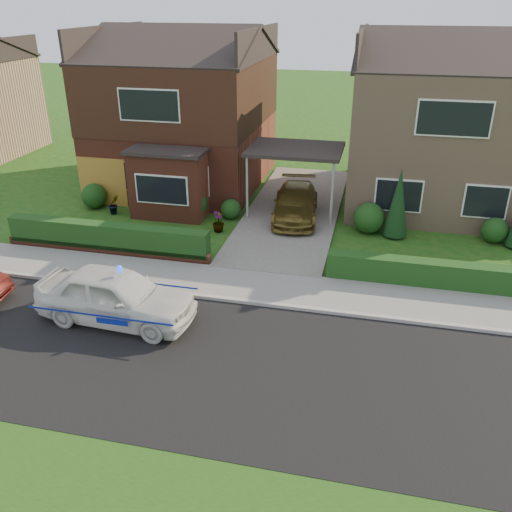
% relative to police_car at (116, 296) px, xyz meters
% --- Properties ---
extents(ground, '(120.00, 120.00, 0.00)m').
position_rel_police_car_xyz_m(ground, '(3.45, -1.37, -0.77)').
color(ground, '#154612').
rests_on(ground, ground).
extents(road, '(60.00, 6.00, 0.02)m').
position_rel_police_car_xyz_m(road, '(3.45, -1.37, -0.77)').
color(road, black).
rests_on(road, ground).
extents(kerb, '(60.00, 0.16, 0.12)m').
position_rel_police_car_xyz_m(kerb, '(3.45, 1.68, -0.71)').
color(kerb, '#9E9993').
rests_on(kerb, ground).
extents(sidewalk, '(60.00, 2.00, 0.10)m').
position_rel_police_car_xyz_m(sidewalk, '(3.45, 2.73, -0.72)').
color(sidewalk, slate).
rests_on(sidewalk, ground).
extents(driveway, '(3.80, 12.00, 0.12)m').
position_rel_police_car_xyz_m(driveway, '(3.45, 9.63, -0.71)').
color(driveway, '#666059').
rests_on(driveway, ground).
extents(house_left, '(7.50, 9.53, 7.25)m').
position_rel_police_car_xyz_m(house_left, '(-2.33, 12.54, 3.04)').
color(house_left, brown).
rests_on(house_left, ground).
extents(house_right, '(7.50, 8.06, 7.25)m').
position_rel_police_car_xyz_m(house_right, '(9.25, 12.63, 2.89)').
color(house_right, tan).
rests_on(house_right, ground).
extents(carport_link, '(3.80, 3.00, 2.77)m').
position_rel_police_car_xyz_m(carport_link, '(3.45, 9.59, 1.89)').
color(carport_link, black).
rests_on(carport_link, ground).
extents(garage_door, '(2.20, 0.10, 2.10)m').
position_rel_police_car_xyz_m(garage_door, '(-4.79, 8.59, 0.28)').
color(garage_door, '#966020').
rests_on(garage_door, ground).
extents(dwarf_wall, '(7.70, 0.25, 0.36)m').
position_rel_police_car_xyz_m(dwarf_wall, '(-2.35, 3.93, -0.59)').
color(dwarf_wall, brown).
rests_on(dwarf_wall, ground).
extents(hedge_left, '(7.50, 0.55, 0.90)m').
position_rel_police_car_xyz_m(hedge_left, '(-2.35, 4.08, -0.77)').
color(hedge_left, '#103313').
rests_on(hedge_left, ground).
extents(hedge_right, '(7.50, 0.55, 0.80)m').
position_rel_police_car_xyz_m(hedge_right, '(9.25, 3.98, -0.77)').
color(hedge_right, '#103313').
rests_on(hedge_right, ground).
extents(shrub_left_far, '(1.08, 1.08, 1.08)m').
position_rel_police_car_xyz_m(shrub_left_far, '(-5.05, 8.13, -0.23)').
color(shrub_left_far, '#103313').
rests_on(shrub_left_far, ground).
extents(shrub_left_mid, '(1.32, 1.32, 1.32)m').
position_rel_police_car_xyz_m(shrub_left_mid, '(-0.55, 7.93, -0.11)').
color(shrub_left_mid, '#103313').
rests_on(shrub_left_mid, ground).
extents(shrub_left_near, '(0.84, 0.84, 0.84)m').
position_rel_police_car_xyz_m(shrub_left_near, '(1.05, 8.23, -0.35)').
color(shrub_left_near, '#103313').
rests_on(shrub_left_near, ground).
extents(shrub_right_near, '(1.20, 1.20, 1.20)m').
position_rel_police_car_xyz_m(shrub_right_near, '(6.65, 8.03, -0.17)').
color(shrub_right_near, '#103313').
rests_on(shrub_right_near, ground).
extents(shrub_right_mid, '(0.96, 0.96, 0.96)m').
position_rel_police_car_xyz_m(shrub_right_mid, '(11.25, 8.13, -0.29)').
color(shrub_right_mid, '#103313').
rests_on(shrub_right_mid, ground).
extents(conifer_a, '(0.90, 0.90, 2.60)m').
position_rel_police_car_xyz_m(conifer_a, '(7.65, 7.83, 0.53)').
color(conifer_a, black).
rests_on(conifer_a, ground).
extents(police_car, '(4.15, 4.61, 1.70)m').
position_rel_police_car_xyz_m(police_car, '(0.00, 0.00, 0.00)').
color(police_car, silver).
rests_on(police_car, ground).
extents(driveway_car, '(2.18, 4.44, 1.24)m').
position_rel_police_car_xyz_m(driveway_car, '(3.68, 8.69, -0.03)').
color(driveway_car, brown).
rests_on(driveway_car, driveway).
extents(potted_plant_a, '(0.51, 0.40, 0.86)m').
position_rel_police_car_xyz_m(potted_plant_a, '(-0.87, 7.63, -0.34)').
color(potted_plant_a, gray).
rests_on(potted_plant_a, ground).
extents(potted_plant_b, '(0.58, 0.56, 0.82)m').
position_rel_police_car_xyz_m(potted_plant_b, '(-3.88, 7.63, -0.36)').
color(potted_plant_b, gray).
rests_on(potted_plant_b, ground).
extents(potted_plant_c, '(0.53, 0.53, 0.81)m').
position_rel_police_car_xyz_m(potted_plant_c, '(0.95, 6.77, -0.36)').
color(potted_plant_c, gray).
rests_on(potted_plant_c, ground).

